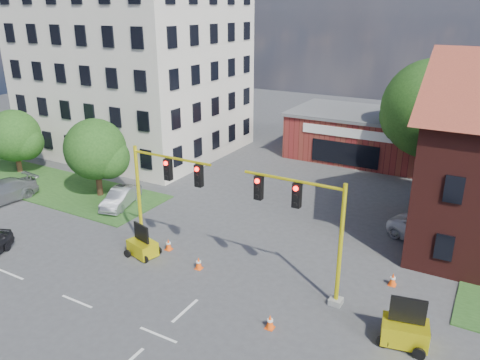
{
  "coord_description": "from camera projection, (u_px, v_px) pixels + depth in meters",
  "views": [
    {
      "loc": [
        11.36,
        -12.82,
        13.43
      ],
      "look_at": [
        -1.56,
        10.0,
        3.7
      ],
      "focal_mm": 35.0,
      "sensor_mm": 36.0,
      "label": 1
    }
  ],
  "objects": [
    {
      "name": "pickup_white",
      "position": [
        431.0,
        233.0,
        28.01
      ],
      "size": [
        5.53,
        3.89,
        1.4
      ],
      "primitive_type": "imported",
      "rotation": [
        0.0,
        0.0,
        1.22
      ],
      "color": "white",
      "rests_on": "ground"
    },
    {
      "name": "signal_mast_west",
      "position": [
        161.0,
        189.0,
        25.92
      ],
      "size": [
        5.3,
        0.6,
        6.2
      ],
      "color": "gray",
      "rests_on": "ground"
    },
    {
      "name": "ground",
      "position": [
        158.0,
        335.0,
        20.38
      ],
      "size": [
        120.0,
        120.0,
        0.0
      ],
      "primitive_type": "plane",
      "color": "#424244",
      "rests_on": "ground"
    },
    {
      "name": "trailer_east",
      "position": [
        405.0,
        330.0,
        19.63
      ],
      "size": [
        2.09,
        1.6,
        2.14
      ],
      "rotation": [
        0.0,
        0.0,
        0.2
      ],
      "color": "yellow",
      "rests_on": "ground"
    },
    {
      "name": "tree_nw_front",
      "position": [
        99.0,
        151.0,
        34.14
      ],
      "size": [
        4.72,
        4.49,
        5.91
      ],
      "color": "#342413",
      "rests_on": "ground"
    },
    {
      "name": "signal_mast_east",
      "position": [
        308.0,
        223.0,
        21.89
      ],
      "size": [
        5.3,
        0.6,
        6.2
      ],
      "color": "gray",
      "rests_on": "ground"
    },
    {
      "name": "tree_large",
      "position": [
        437.0,
        112.0,
        37.36
      ],
      "size": [
        8.4,
        8.0,
        9.75
      ],
      "color": "#342413",
      "rests_on": "ground"
    },
    {
      "name": "office_block",
      "position": [
        132.0,
        42.0,
        43.89
      ],
      "size": [
        18.4,
        15.4,
        20.6
      ],
      "color": "beige",
      "rests_on": "ground"
    },
    {
      "name": "brick_shop",
      "position": [
        359.0,
        134.0,
        44.09
      ],
      "size": [
        12.4,
        8.4,
        4.3
      ],
      "color": "maroon",
      "rests_on": "ground"
    },
    {
      "name": "trailer_west",
      "position": [
        142.0,
        246.0,
        26.68
      ],
      "size": [
        1.88,
        1.49,
        1.88
      ],
      "rotation": [
        0.0,
        0.0,
        -0.26
      ],
      "color": "yellow",
      "rests_on": "ground"
    },
    {
      "name": "cone_a",
      "position": [
        168.0,
        244.0,
        27.43
      ],
      "size": [
        0.4,
        0.4,
        0.7
      ],
      "color": "#FE4F0D",
      "rests_on": "ground"
    },
    {
      "name": "cone_b",
      "position": [
        199.0,
        263.0,
        25.42
      ],
      "size": [
        0.4,
        0.4,
        0.7
      ],
      "color": "#FE4F0D",
      "rests_on": "ground"
    },
    {
      "name": "grass_verge_nw",
      "position": [
        42.0,
        183.0,
        37.76
      ],
      "size": [
        22.0,
        6.0,
        0.08
      ],
      "primitive_type": "cube",
      "color": "#254B1C",
      "rests_on": "ground"
    },
    {
      "name": "sedan_silver_front",
      "position": [
        121.0,
        198.0,
        33.3
      ],
      "size": [
        2.42,
        4.24,
        1.32
      ],
      "primitive_type": "imported",
      "rotation": [
        0.0,
        0.0,
        0.27
      ],
      "color": "#939699",
      "rests_on": "ground"
    },
    {
      "name": "cone_c",
      "position": [
        270.0,
        322.0,
        20.69
      ],
      "size": [
        0.4,
        0.4,
        0.7
      ],
      "color": "#FE4F0D",
      "rests_on": "ground"
    },
    {
      "name": "tree_nw_rear",
      "position": [
        17.0,
        137.0,
        39.31
      ],
      "size": [
        4.59,
        4.37,
        5.44
      ],
      "color": "#342413",
      "rests_on": "ground"
    },
    {
      "name": "cone_d",
      "position": [
        393.0,
        279.0,
        23.91
      ],
      "size": [
        0.4,
        0.4,
        0.7
      ],
      "color": "#FE4F0D",
      "rests_on": "ground"
    }
  ]
}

